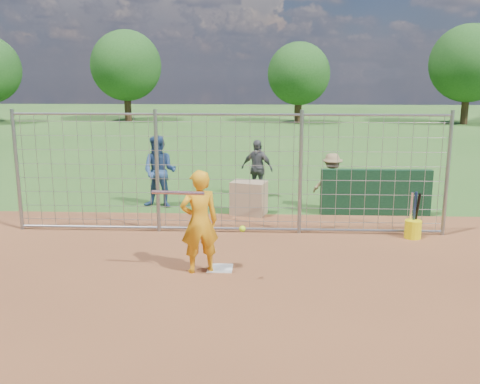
{
  "coord_description": "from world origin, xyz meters",
  "views": [
    {
      "loc": [
        0.75,
        -8.94,
        3.32
      ],
      "look_at": [
        0.3,
        0.8,
        1.15
      ],
      "focal_mm": 40.0,
      "sensor_mm": 36.0,
      "label": 1
    }
  ],
  "objects_px": {
    "bystander_b": "(257,169)",
    "equipment_bin": "(249,198)",
    "batter": "(199,222)",
    "bucket_with_bats": "(413,227)",
    "bystander_a": "(160,172)",
    "bystander_c": "(332,182)"
  },
  "relations": [
    {
      "from": "bystander_c",
      "to": "bucket_with_bats",
      "type": "distance_m",
      "value": 2.75
    },
    {
      "from": "batter",
      "to": "bucket_with_bats",
      "type": "bearing_deg",
      "value": -171.91
    },
    {
      "from": "bystander_b",
      "to": "equipment_bin",
      "type": "distance_m",
      "value": 1.91
    },
    {
      "from": "bystander_a",
      "to": "bystander_c",
      "type": "distance_m",
      "value": 4.3
    },
    {
      "from": "bystander_b",
      "to": "equipment_bin",
      "type": "bearing_deg",
      "value": -69.64
    },
    {
      "from": "batter",
      "to": "equipment_bin",
      "type": "distance_m",
      "value": 3.96
    },
    {
      "from": "batter",
      "to": "bystander_c",
      "type": "height_order",
      "value": "batter"
    },
    {
      "from": "batter",
      "to": "bystander_a",
      "type": "relative_size",
      "value": 0.97
    },
    {
      "from": "batter",
      "to": "bucket_with_bats",
      "type": "height_order",
      "value": "batter"
    },
    {
      "from": "bystander_a",
      "to": "bystander_c",
      "type": "xyz_separation_m",
      "value": [
        4.29,
        -0.05,
        -0.21
      ]
    },
    {
      "from": "bystander_b",
      "to": "bystander_c",
      "type": "xyz_separation_m",
      "value": [
        1.87,
        -1.29,
        -0.08
      ]
    },
    {
      "from": "bystander_a",
      "to": "bucket_with_bats",
      "type": "relative_size",
      "value": 1.86
    },
    {
      "from": "bystander_b",
      "to": "equipment_bin",
      "type": "height_order",
      "value": "bystander_b"
    },
    {
      "from": "batter",
      "to": "bucket_with_bats",
      "type": "relative_size",
      "value": 1.82
    },
    {
      "from": "bystander_b",
      "to": "bucket_with_bats",
      "type": "relative_size",
      "value": 1.62
    },
    {
      "from": "batter",
      "to": "bystander_c",
      "type": "xyz_separation_m",
      "value": [
        2.74,
        4.43,
        -0.18
      ]
    },
    {
      "from": "bystander_b",
      "to": "equipment_bin",
      "type": "xyz_separation_m",
      "value": [
        -0.16,
        -1.86,
        -0.39
      ]
    },
    {
      "from": "equipment_bin",
      "to": "bystander_a",
      "type": "bearing_deg",
      "value": -179.46
    },
    {
      "from": "bystander_c",
      "to": "equipment_bin",
      "type": "xyz_separation_m",
      "value": [
        -2.03,
        -0.57,
        -0.3
      ]
    },
    {
      "from": "bucket_with_bats",
      "to": "equipment_bin",
      "type": "bearing_deg",
      "value": 152.88
    },
    {
      "from": "bystander_a",
      "to": "bystander_b",
      "type": "height_order",
      "value": "bystander_a"
    },
    {
      "from": "bystander_b",
      "to": "bucket_with_bats",
      "type": "xyz_separation_m",
      "value": [
        3.27,
        -3.61,
        -0.54
      ]
    }
  ]
}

